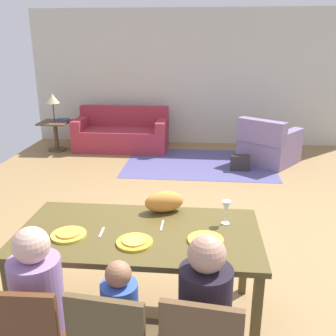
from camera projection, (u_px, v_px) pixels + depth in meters
name	position (u px, v px, depth m)	size (l,w,h in m)	color
ground_plane	(180.00, 206.00, 5.08)	(6.60, 6.60, 0.02)	olive
back_wall	(191.00, 78.00, 7.81)	(6.60, 0.10, 2.70)	beige
dining_table	(139.00, 240.00, 2.81)	(1.77, 0.91, 0.76)	brown
plate_near_man	(69.00, 235.00, 2.71)	(0.25, 0.25, 0.02)	yellow
pizza_near_man	(68.00, 233.00, 2.70)	(0.17, 0.17, 0.01)	gold
plate_near_child	(134.00, 242.00, 2.61)	(0.25, 0.25, 0.02)	yellow
pizza_near_child	(134.00, 240.00, 2.60)	(0.17, 0.17, 0.01)	#E79F48
plate_near_woman	(206.00, 240.00, 2.64)	(0.25, 0.25, 0.02)	yellow
wine_glass	(226.00, 208.00, 2.85)	(0.07, 0.07, 0.19)	silver
fork	(102.00, 232.00, 2.76)	(0.02, 0.15, 0.01)	silver
knife	(162.00, 225.00, 2.86)	(0.01, 0.17, 0.01)	silver
person_man	(43.00, 314.00, 2.30)	(0.30, 0.40, 1.11)	#344347
person_child	(123.00, 331.00, 2.28)	(0.22, 0.30, 0.92)	#292B48
person_woman	(205.00, 325.00, 2.21)	(0.31, 0.41, 1.11)	#363256
cat	(164.00, 202.00, 3.08)	(0.32, 0.16, 0.17)	orange
area_rug	(199.00, 163.00, 6.80)	(2.60, 1.80, 0.01)	#514E83
couch	(122.00, 134.00, 7.65)	(1.81, 0.86, 0.82)	#9F2D3B
armchair	(268.00, 146.00, 6.74)	(1.20, 1.20, 0.82)	gray
side_table	(56.00, 132.00, 7.50)	(0.56, 0.56, 0.58)	brown
table_lamp	(53.00, 100.00, 7.30)	(0.26, 0.26, 0.54)	#4F363C
book_lower	(62.00, 121.00, 7.41)	(0.22, 0.16, 0.03)	#9C2B37
book_upper	(63.00, 119.00, 7.44)	(0.22, 0.16, 0.03)	#265276
handbag	(240.00, 163.00, 6.41)	(0.32, 0.16, 0.26)	#2D2828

